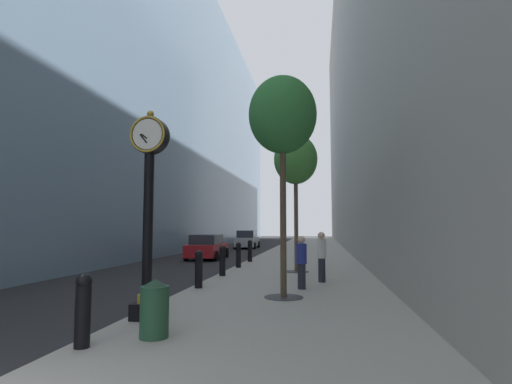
# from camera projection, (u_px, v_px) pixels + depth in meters

# --- Properties ---
(ground_plane) EXTENTS (110.00, 110.00, 0.00)m
(ground_plane) POSITION_uv_depth(u_px,v_px,m) (263.00, 255.00, 30.16)
(ground_plane) COLOR #262628
(ground_plane) RESTS_ON ground
(sidewalk_right) EXTENTS (6.42, 80.00, 0.14)m
(sidewalk_right) POSITION_uv_depth(u_px,v_px,m) (307.00, 252.00, 32.62)
(sidewalk_right) COLOR #9E998E
(sidewalk_right) RESTS_ON ground
(building_block_left) EXTENTS (9.00, 80.00, 26.84)m
(building_block_left) POSITION_uv_depth(u_px,v_px,m) (146.00, 100.00, 35.97)
(building_block_left) COLOR #758EA8
(building_block_left) RESTS_ON ground
(building_block_right) EXTENTS (9.00, 80.00, 31.66)m
(building_block_right) POSITION_uv_depth(u_px,v_px,m) (400.00, 58.00, 32.75)
(building_block_right) COLOR gray
(building_block_right) RESTS_ON ground
(street_clock) EXTENTS (0.84, 0.55, 4.62)m
(street_clock) POSITION_uv_depth(u_px,v_px,m) (148.00, 202.00, 8.89)
(street_clock) COLOR black
(street_clock) RESTS_ON sidewalk_right
(bollard_nearest) EXTENTS (0.27, 0.27, 1.22)m
(bollard_nearest) POSITION_uv_depth(u_px,v_px,m) (83.00, 308.00, 6.70)
(bollard_nearest) COLOR black
(bollard_nearest) RESTS_ON sidewalk_right
(bollard_third) EXTENTS (0.27, 0.27, 1.22)m
(bollard_third) POSITION_uv_depth(u_px,v_px,m) (199.00, 268.00, 13.11)
(bollard_third) COLOR black
(bollard_third) RESTS_ON sidewalk_right
(bollard_fourth) EXTENTS (0.27, 0.27, 1.22)m
(bollard_fourth) POSITION_uv_depth(u_px,v_px,m) (223.00, 260.00, 16.32)
(bollard_fourth) COLOR black
(bollard_fourth) RESTS_ON sidewalk_right
(bollard_fifth) EXTENTS (0.27, 0.27, 1.22)m
(bollard_fifth) POSITION_uv_depth(u_px,v_px,m) (238.00, 254.00, 19.52)
(bollard_fifth) COLOR black
(bollard_fifth) RESTS_ON sidewalk_right
(bollard_sixth) EXTENTS (0.27, 0.27, 1.22)m
(bollard_sixth) POSITION_uv_depth(u_px,v_px,m) (250.00, 250.00, 22.73)
(bollard_sixth) COLOR black
(bollard_sixth) RESTS_ON sidewalk_right
(street_tree_near) EXTENTS (1.99, 1.99, 6.41)m
(street_tree_near) POSITION_uv_depth(u_px,v_px,m) (283.00, 117.00, 11.74)
(street_tree_near) COLOR #333335
(street_tree_near) RESTS_ON sidewalk_right
(street_tree_mid_near) EXTENTS (1.96, 1.96, 6.14)m
(street_tree_mid_near) POSITION_uv_depth(u_px,v_px,m) (296.00, 161.00, 18.07)
(street_tree_mid_near) COLOR #333335
(street_tree_mid_near) RESTS_ON sidewalk_right
(trash_bin) EXTENTS (0.53, 0.53, 1.05)m
(trash_bin) POSITION_uv_depth(u_px,v_px,m) (154.00, 307.00, 7.28)
(trash_bin) COLOR #234C33
(trash_bin) RESTS_ON sidewalk_right
(pedestrian_walking) EXTENTS (0.36, 0.46, 1.69)m
(pedestrian_walking) POSITION_uv_depth(u_px,v_px,m) (302.00, 261.00, 12.92)
(pedestrian_walking) COLOR #23232D
(pedestrian_walking) RESTS_ON sidewalk_right
(pedestrian_by_clock) EXTENTS (0.42, 0.42, 1.80)m
(pedestrian_by_clock) POSITION_uv_depth(u_px,v_px,m) (322.00, 255.00, 14.49)
(pedestrian_by_clock) COLOR #23232D
(pedestrian_by_clock) RESTS_ON sidewalk_right
(car_red_near) EXTENTS (2.19, 4.64, 1.59)m
(car_red_near) POSITION_uv_depth(u_px,v_px,m) (207.00, 247.00, 26.19)
(car_red_near) COLOR #AD191E
(car_red_near) RESTS_ON ground
(car_silver_mid) EXTENTS (2.12, 4.52, 1.73)m
(car_silver_mid) POSITION_uv_depth(u_px,v_px,m) (247.00, 240.00, 38.64)
(car_silver_mid) COLOR #B7BABF
(car_silver_mid) RESTS_ON ground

